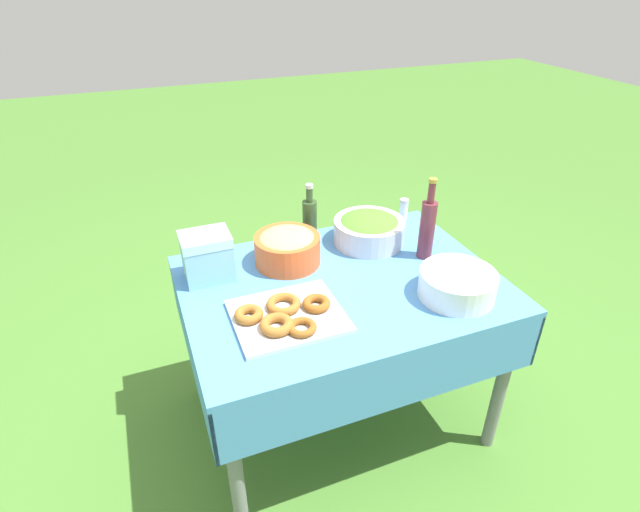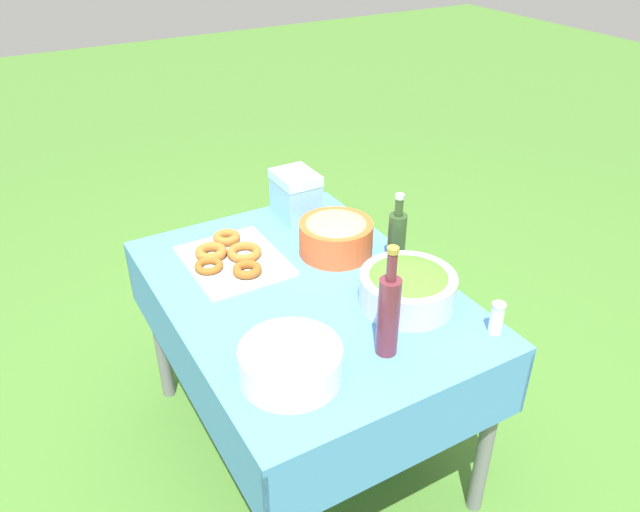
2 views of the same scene
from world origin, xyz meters
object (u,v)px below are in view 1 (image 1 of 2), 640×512
(donut_platter, at_px, (286,315))
(plate_stack, at_px, (457,284))
(salad_bowl, at_px, (369,229))
(pasta_bowl, at_px, (287,247))
(cooler_box, at_px, (207,256))
(olive_oil_bottle, at_px, (310,218))
(wine_bottle, at_px, (427,227))

(donut_platter, relative_size, plate_stack, 1.36)
(donut_platter, bearing_deg, salad_bowl, -142.62)
(salad_bowl, relative_size, pasta_bowl, 1.15)
(plate_stack, distance_m, cooler_box, 0.91)
(olive_oil_bottle, bearing_deg, cooler_box, 17.12)
(pasta_bowl, xyz_separation_m, donut_platter, (0.12, 0.34, -0.05))
(plate_stack, height_order, wine_bottle, wine_bottle)
(olive_oil_bottle, relative_size, wine_bottle, 0.75)
(pasta_bowl, distance_m, plate_stack, 0.65)
(donut_platter, xyz_separation_m, plate_stack, (-0.61, 0.09, 0.03))
(plate_stack, distance_m, olive_oil_bottle, 0.68)
(salad_bowl, height_order, pasta_bowl, pasta_bowl)
(pasta_bowl, bearing_deg, plate_stack, 138.40)
(olive_oil_bottle, height_order, wine_bottle, wine_bottle)
(wine_bottle, bearing_deg, pasta_bowl, -16.47)
(wine_bottle, xyz_separation_m, cooler_box, (0.84, -0.16, -0.04))
(pasta_bowl, height_order, donut_platter, pasta_bowl)
(plate_stack, xyz_separation_m, olive_oil_bottle, (0.34, -0.58, 0.05))
(pasta_bowl, relative_size, olive_oil_bottle, 1.02)
(pasta_bowl, bearing_deg, salad_bowl, -175.16)
(olive_oil_bottle, xyz_separation_m, wine_bottle, (-0.38, 0.30, 0.03))
(pasta_bowl, height_order, olive_oil_bottle, olive_oil_bottle)
(plate_stack, height_order, olive_oil_bottle, olive_oil_bottle)
(cooler_box, bearing_deg, wine_bottle, 168.89)
(wine_bottle, relative_size, cooler_box, 1.84)
(olive_oil_bottle, bearing_deg, wine_bottle, 141.12)
(cooler_box, bearing_deg, pasta_bowl, 178.50)
(donut_platter, distance_m, olive_oil_bottle, 0.57)
(donut_platter, height_order, wine_bottle, wine_bottle)
(donut_platter, bearing_deg, plate_stack, 171.57)
(pasta_bowl, xyz_separation_m, wine_bottle, (-0.53, 0.16, 0.06))
(donut_platter, height_order, olive_oil_bottle, olive_oil_bottle)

